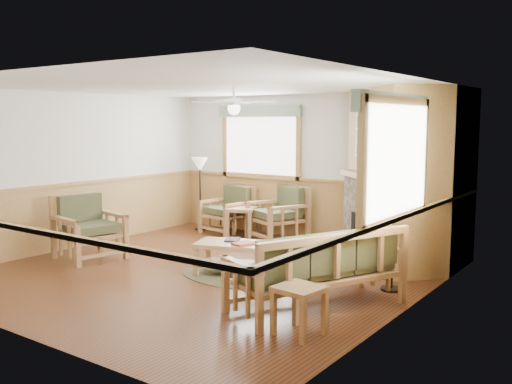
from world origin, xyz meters
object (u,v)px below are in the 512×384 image
Objects in this scene: armchair_back_right at (277,213)px; coffee_table at (238,259)px; end_table_sofa at (299,311)px; sofa at (316,268)px; floor_lamp_right at (393,224)px; end_table_chairs at (242,223)px; armchair_left at (89,227)px; floor_lamp_left at (200,194)px; footstool at (328,253)px; armchair_back_left at (227,210)px.

coffee_table is at bearing -45.22° from armchair_back_right.
coffee_table is at bearing 142.49° from end_table_sofa.
floor_lamp_right is at bearing -176.56° from sofa.
sofa is 0.94m from end_table_sofa.
end_table_chairs is (-0.67, -0.21, -0.21)m from armchair_back_right.
armchair_left is 2.93m from floor_lamp_left.
footstool is 1.62m from floor_lamp_right.
coffee_table is at bearing -164.98° from floor_lamp_right.
armchair_back_left is 3.01m from armchair_left.
end_table_chairs is 5.03m from end_table_sofa.
armchair_left is at bearing 168.83° from end_table_sofa.
armchair_left is at bearing -109.94° from end_table_chairs.
floor_lamp_left is (-4.66, 3.80, 0.48)m from end_table_sofa.
end_table_sofa is (2.81, -3.85, -0.25)m from armchair_back_right.
end_table_chairs is 1.27m from floor_lamp_left.
end_table_chairs reaches higher than end_table_sofa.
sofa is at bearing -33.93° from floor_lamp_left.
floor_lamp_left reaches higher than armchair_back_right.
sofa is 4.19m from armchair_left.
armchair_left is 0.87× the size of coffee_table.
floor_lamp_left reaches higher than end_table_sofa.
armchair_left is at bearing -94.87° from armchair_back_right.
coffee_table is 2.43m from end_table_sofa.
armchair_back_right is 3.51m from floor_lamp_right.
armchair_left is 0.58× the size of floor_lamp_right.
floor_lamp_right is (3.65, -1.59, 0.60)m from end_table_chairs.
sofa is at bearing -79.78° from armchair_left.
end_table_chairs is at bearing 133.71° from end_table_sofa.
end_table_sofa is at bearing -67.47° from footstool.
armchair_left reaches higher than coffee_table.
floor_lamp_left is (-4.37, 2.94, 0.26)m from sofa.
sofa is 1.33m from floor_lamp_right.
armchair_back_right reaches higher than armchair_back_left.
armchair_back_right is 1.86m from floor_lamp_left.
armchair_back_left is 0.52× the size of floor_lamp_right.
end_table_sofa is (1.93, -1.48, 0.02)m from coffee_table.
end_table_sofa is (4.00, -3.85, -0.21)m from armchair_back_left.
armchair_left is at bearing -89.57° from armchair_back_left.
coffee_table is 2.04× the size of end_table_chairs.
floor_lamp_right is at bearing -27.45° from footstool.
sofa reaches higher than end_table_sofa.
footstool is (3.35, 1.84, -0.32)m from armchair_left.
footstool is (0.80, 1.24, -0.05)m from coffee_table.
sofa is 4.77m from armchair_back_left.
armchair_back_left is at bearing 112.18° from coffee_table.
end_table_chairs is at bearing 106.69° from coffee_table.
armchair_back_left is (-3.72, 2.99, -0.02)m from sofa.
end_table_chairs is (1.00, 2.75, -0.22)m from armchair_left.
floor_lamp_left reaches higher than coffee_table.
footstool is at bearing -11.98° from armchair_back_left.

